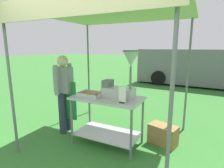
{
  "coord_description": "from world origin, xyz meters",
  "views": [
    {
      "loc": [
        1.3,
        -1.46,
        1.76
      ],
      "look_at": [
        -0.16,
        1.47,
        1.1
      ],
      "focal_mm": 28.83,
      "sensor_mm": 36.0,
      "label": 1
    }
  ],
  "objects_px": {
    "stall_canopy": "(109,16)",
    "supply_crate": "(163,135)",
    "donut_fryer": "(122,80)",
    "vendor": "(64,90)",
    "donut_cart": "(107,111)",
    "van_grey": "(203,67)",
    "menu_sign": "(122,96)",
    "donut_tray": "(91,95)"
  },
  "relations": [
    {
      "from": "vendor",
      "to": "donut_tray",
      "type": "bearing_deg",
      "value": -9.13
    },
    {
      "from": "donut_cart",
      "to": "vendor",
      "type": "distance_m",
      "value": 1.06
    },
    {
      "from": "donut_tray",
      "to": "van_grey",
      "type": "relative_size",
      "value": 0.08
    },
    {
      "from": "donut_tray",
      "to": "vendor",
      "type": "bearing_deg",
      "value": 170.87
    },
    {
      "from": "donut_cart",
      "to": "donut_fryer",
      "type": "bearing_deg",
      "value": 15.61
    },
    {
      "from": "donut_fryer",
      "to": "stall_canopy",
      "type": "bearing_deg",
      "value": 174.04
    },
    {
      "from": "vendor",
      "to": "supply_crate",
      "type": "bearing_deg",
      "value": 11.32
    },
    {
      "from": "stall_canopy",
      "to": "donut_fryer",
      "type": "distance_m",
      "value": 1.1
    },
    {
      "from": "stall_canopy",
      "to": "van_grey",
      "type": "height_order",
      "value": "stall_canopy"
    },
    {
      "from": "donut_tray",
      "to": "menu_sign",
      "type": "relative_size",
      "value": 1.64
    },
    {
      "from": "stall_canopy",
      "to": "vendor",
      "type": "height_order",
      "value": "stall_canopy"
    },
    {
      "from": "donut_fryer",
      "to": "vendor",
      "type": "bearing_deg",
      "value": -179.28
    },
    {
      "from": "donut_cart",
      "to": "van_grey",
      "type": "relative_size",
      "value": 0.21
    },
    {
      "from": "stall_canopy",
      "to": "supply_crate",
      "type": "xyz_separation_m",
      "value": [
        0.93,
        0.35,
        -2.11
      ]
    },
    {
      "from": "supply_crate",
      "to": "vendor",
      "type": "bearing_deg",
      "value": -168.68
    },
    {
      "from": "donut_fryer",
      "to": "supply_crate",
      "type": "xyz_separation_m",
      "value": [
        0.67,
        0.38,
        -1.04
      ]
    },
    {
      "from": "donut_fryer",
      "to": "donut_cart",
      "type": "bearing_deg",
      "value": -164.39
    },
    {
      "from": "donut_cart",
      "to": "menu_sign",
      "type": "height_order",
      "value": "menu_sign"
    },
    {
      "from": "donut_tray",
      "to": "supply_crate",
      "type": "bearing_deg",
      "value": 22.45
    },
    {
      "from": "menu_sign",
      "to": "van_grey",
      "type": "xyz_separation_m",
      "value": [
        1.14,
        6.89,
        -0.13
      ]
    },
    {
      "from": "vendor",
      "to": "donut_cart",
      "type": "bearing_deg",
      "value": -3.09
    },
    {
      "from": "menu_sign",
      "to": "supply_crate",
      "type": "bearing_deg",
      "value": 48.82
    },
    {
      "from": "menu_sign",
      "to": "van_grey",
      "type": "relative_size",
      "value": 0.05
    },
    {
      "from": "stall_canopy",
      "to": "supply_crate",
      "type": "distance_m",
      "value": 2.33
    },
    {
      "from": "supply_crate",
      "to": "donut_cart",
      "type": "bearing_deg",
      "value": -154.36
    },
    {
      "from": "stall_canopy",
      "to": "donut_cart",
      "type": "height_order",
      "value": "stall_canopy"
    },
    {
      "from": "menu_sign",
      "to": "stall_canopy",
      "type": "bearing_deg",
      "value": 142.45
    },
    {
      "from": "stall_canopy",
      "to": "van_grey",
      "type": "bearing_deg",
      "value": 77.08
    },
    {
      "from": "donut_fryer",
      "to": "vendor",
      "type": "distance_m",
      "value": 1.32
    },
    {
      "from": "donut_tray",
      "to": "menu_sign",
      "type": "distance_m",
      "value": 0.69
    },
    {
      "from": "stall_canopy",
      "to": "donut_tray",
      "type": "xyz_separation_m",
      "value": [
        -0.3,
        -0.16,
        -1.37
      ]
    },
    {
      "from": "donut_fryer",
      "to": "supply_crate",
      "type": "height_order",
      "value": "donut_fryer"
    },
    {
      "from": "supply_crate",
      "to": "van_grey",
      "type": "relative_size",
      "value": 0.1
    },
    {
      "from": "vendor",
      "to": "supply_crate",
      "type": "xyz_separation_m",
      "value": [
        1.96,
        0.39,
        -0.72
      ]
    },
    {
      "from": "donut_fryer",
      "to": "van_grey",
      "type": "bearing_deg",
      "value": 79.25
    },
    {
      "from": "supply_crate",
      "to": "van_grey",
      "type": "bearing_deg",
      "value": 84.67
    },
    {
      "from": "stall_canopy",
      "to": "donut_tray",
      "type": "relative_size",
      "value": 6.03
    },
    {
      "from": "menu_sign",
      "to": "donut_tray",
      "type": "bearing_deg",
      "value": 169.22
    },
    {
      "from": "donut_tray",
      "to": "menu_sign",
      "type": "height_order",
      "value": "menu_sign"
    },
    {
      "from": "vendor",
      "to": "van_grey",
      "type": "height_order",
      "value": "van_grey"
    },
    {
      "from": "menu_sign",
      "to": "supply_crate",
      "type": "relative_size",
      "value": 0.48
    },
    {
      "from": "donut_tray",
      "to": "donut_fryer",
      "type": "relative_size",
      "value": 0.53
    }
  ]
}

